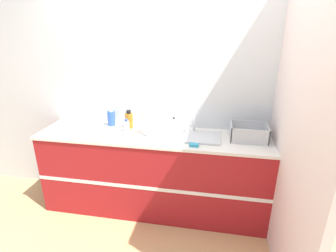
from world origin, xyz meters
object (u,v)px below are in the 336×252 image
Objects in this scene: sink at (192,136)px; paper_towel_roll at (148,123)px; dish_rack at (248,134)px; bottle_blue at (111,118)px; bottle_amber at (129,120)px; soap_dispenser at (174,124)px; bottle_clear at (127,126)px.

paper_towel_roll is (-0.47, -0.01, 0.12)m from sink.
dish_rack is 1.53m from bottle_blue.
bottle_blue is at bearing 158.37° from paper_towel_roll.
paper_towel_roll is at bearing -30.69° from bottle_amber.
sink is 0.98m from bottle_blue.
soap_dispenser is (0.24, 0.21, -0.07)m from paper_towel_roll.
paper_towel_roll is at bearing -7.99° from bottle_clear.
sink is 0.57m from dish_rack.
bottle_blue is 0.23m from bottle_amber.
dish_rack is 0.81m from soap_dispenser.
paper_towel_roll is 1.04m from dish_rack.
bottle_blue and bottle_amber have the same top height.
bottle_clear is at bearing -33.62° from bottle_blue.
bottle_blue is at bearing 174.87° from dish_rack.
paper_towel_roll is 1.27× the size of bottle_amber.
dish_rack is 1.30m from bottle_amber.
sink is 2.74× the size of bottle_amber.
paper_towel_roll is at bearing -178.74° from sink.
dish_rack is 1.75× the size of bottle_amber.
bottle_amber reaches higher than dish_rack.
bottle_blue is 1.43× the size of bottle_clear.
sink is at bearing -10.74° from bottle_blue.
sink is at bearing -175.43° from dish_rack.
paper_towel_roll is 0.33m from soap_dispenser.
bottle_clear is at bearing 178.07° from sink.
bottle_amber is at bearing -9.78° from bottle_blue.
sink is 2.73× the size of bottle_blue.
bottle_clear is 0.12m from bottle_amber.
bottle_clear reaches higher than soap_dispenser.
paper_towel_roll reaches higher than sink.
paper_towel_roll reaches higher than bottle_amber.
dish_rack is at bearing -5.13° from bottle_blue.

